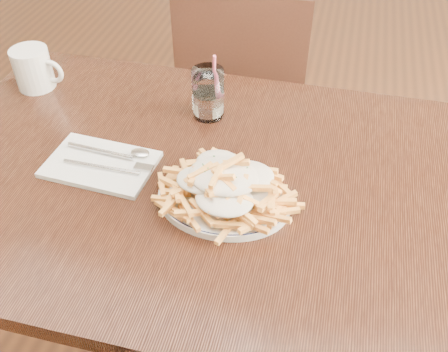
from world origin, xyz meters
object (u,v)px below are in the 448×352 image
(table, at_px, (200,201))
(loaded_fries, at_px, (224,181))
(water_glass, at_px, (208,96))
(coffee_mug, at_px, (34,69))
(fries_plate, at_px, (224,199))
(chair_far, at_px, (243,91))

(table, height_order, loaded_fries, loaded_fries)
(table, distance_m, loaded_fries, 0.17)
(table, bearing_deg, water_glass, 99.30)
(loaded_fries, distance_m, coffee_mug, 0.63)
(fries_plate, distance_m, coffee_mug, 0.64)
(table, bearing_deg, chair_far, 94.15)
(coffee_mug, bearing_deg, table, -24.62)
(water_glass, height_order, coffee_mug, water_glass)
(chair_far, distance_m, fries_plate, 0.83)
(chair_far, distance_m, coffee_mug, 0.72)
(chair_far, xyz_separation_m, loaded_fries, (0.12, -0.78, 0.31))
(fries_plate, xyz_separation_m, loaded_fries, (0.00, -0.00, 0.05))
(chair_far, xyz_separation_m, coffee_mug, (-0.44, -0.48, 0.30))
(loaded_fries, height_order, coffee_mug, coffee_mug)
(chair_far, height_order, fries_plate, chair_far)
(water_glass, bearing_deg, coffee_mug, 178.05)
(chair_far, xyz_separation_m, water_glass, (0.02, -0.50, 0.30))
(table, bearing_deg, coffee_mug, 155.38)
(fries_plate, relative_size, coffee_mug, 2.28)
(chair_far, bearing_deg, coffee_mug, -132.29)
(fries_plate, bearing_deg, water_glass, 110.93)
(fries_plate, distance_m, loaded_fries, 0.05)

